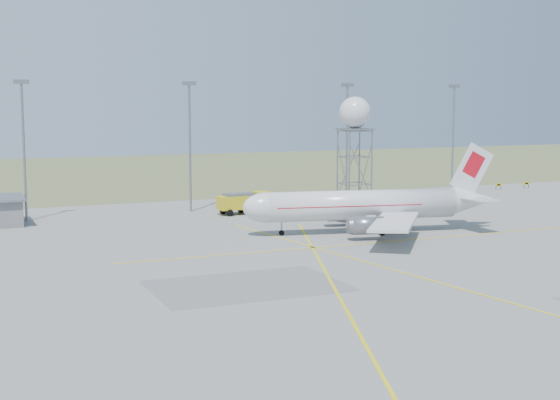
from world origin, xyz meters
name	(u,v)px	position (x,y,z in m)	size (l,w,h in m)	color
ground	(523,301)	(0.00, 0.00, 0.00)	(400.00, 400.00, 0.00)	gray
grass_strip	(143,172)	(0.00, 140.00, 0.01)	(400.00, 120.00, 0.03)	#576D3C
mast_a	(24,138)	(-35.00, 66.00, 12.07)	(2.20, 0.50, 20.50)	gray
mast_b	(190,136)	(-10.00, 66.00, 12.07)	(2.20, 0.50, 20.50)	gray
mast_c	(347,133)	(18.00, 66.00, 12.07)	(2.20, 0.50, 20.50)	gray
mast_d	(453,131)	(40.00, 66.00, 12.07)	(2.20, 0.50, 20.50)	gray
taxi_sign_near	(499,185)	(55.60, 72.00, 0.89)	(1.60, 0.17, 1.20)	black
taxi_sign_far	(526,184)	(62.60, 72.00, 0.89)	(1.60, 0.17, 1.20)	black
airliner_main	(365,205)	(5.41, 37.25, 3.63)	(34.63, 33.16, 11.84)	silver
radar_tower	(355,147)	(14.47, 56.82, 10.20)	(5.02, 5.02, 18.17)	gray
fire_truck	(246,204)	(-2.92, 60.01, 1.62)	(8.50, 3.59, 3.36)	gold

